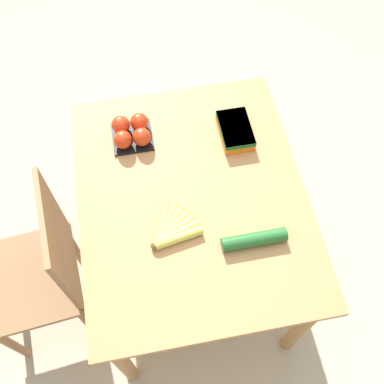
# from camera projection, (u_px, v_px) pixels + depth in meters

# --- Properties ---
(ground_plane) EXTENTS (12.00, 12.00, 0.00)m
(ground_plane) POSITION_uv_depth(u_px,v_px,m) (192.00, 265.00, 2.39)
(ground_plane) COLOR #B7A88E
(dining_table) EXTENTS (1.08, 0.87, 0.77)m
(dining_table) POSITION_uv_depth(u_px,v_px,m) (192.00, 210.00, 1.82)
(dining_table) COLOR #B27F4C
(dining_table) RESTS_ON ground_plane
(chair) EXTENTS (0.46, 0.44, 0.96)m
(chair) POSITION_uv_depth(u_px,v_px,m) (44.00, 271.00, 1.85)
(chair) COLOR #8E6642
(chair) RESTS_ON ground_plane
(banana_bunch) EXTENTS (0.19, 0.20, 0.04)m
(banana_bunch) POSITION_uv_depth(u_px,v_px,m) (171.00, 230.00, 1.63)
(banana_bunch) COLOR brown
(banana_bunch) RESTS_ON dining_table
(tomato_pack) EXTENTS (0.16, 0.16, 0.08)m
(tomato_pack) POSITION_uv_depth(u_px,v_px,m) (131.00, 132.00, 1.82)
(tomato_pack) COLOR black
(tomato_pack) RESTS_ON dining_table
(carrot_bag) EXTENTS (0.19, 0.12, 0.05)m
(carrot_bag) POSITION_uv_depth(u_px,v_px,m) (235.00, 130.00, 1.83)
(carrot_bag) COLOR orange
(carrot_bag) RESTS_ON dining_table
(cucumber_near) EXTENTS (0.05, 0.24, 0.05)m
(cucumber_near) POSITION_uv_depth(u_px,v_px,m) (254.00, 240.00, 1.60)
(cucumber_near) COLOR #236028
(cucumber_near) RESTS_ON dining_table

